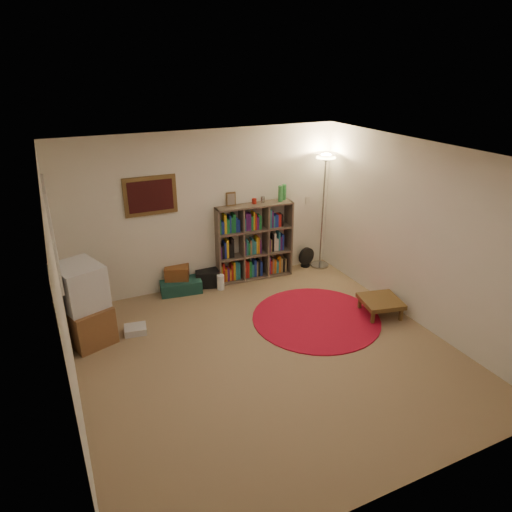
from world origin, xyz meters
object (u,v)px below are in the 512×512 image
at_px(tv_stand, 83,304).
at_px(side_table, 381,302).
at_px(floor_fan, 306,257).
at_px(suitcase, 180,285).
at_px(bookshelf, 252,242).
at_px(floor_lamp, 325,174).

height_order(tv_stand, side_table, tv_stand).
relative_size(floor_fan, tv_stand, 0.34).
bearing_deg(side_table, tv_stand, 163.88).
bearing_deg(tv_stand, side_table, -35.52).
bearing_deg(suitcase, bookshelf, 8.73).
height_order(floor_lamp, floor_fan, floor_lamp).
bearing_deg(suitcase, tv_stand, -143.95).
distance_m(bookshelf, floor_lamp, 1.67).
relative_size(bookshelf, floor_fan, 4.31).
height_order(floor_fan, side_table, floor_fan).
bearing_deg(floor_lamp, side_table, -94.09).
bearing_deg(tv_stand, floor_lamp, -9.63).
relative_size(tv_stand, suitcase, 1.55).
relative_size(bookshelf, side_table, 2.39).
xyz_separation_m(floor_lamp, side_table, (-0.13, -1.84, -1.47)).
height_order(bookshelf, side_table, bookshelf).
relative_size(floor_lamp, side_table, 3.12).
distance_m(floor_lamp, side_table, 2.36).
height_order(floor_fan, suitcase, floor_fan).
bearing_deg(suitcase, side_table, -30.80).
xyz_separation_m(tv_stand, suitcase, (1.51, 0.81, -0.41)).
height_order(bookshelf, tv_stand, bookshelf).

